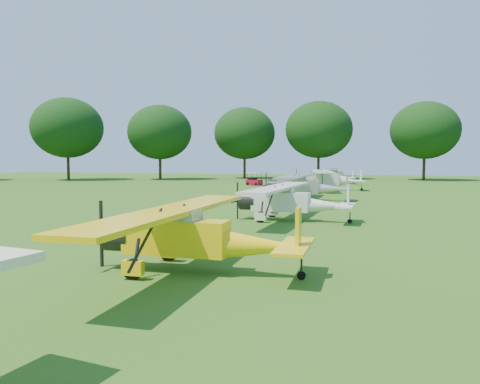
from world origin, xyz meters
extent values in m
plane|color=#214D13|center=(0.00, 0.00, 0.00)|extent=(160.00, 160.00, 0.00)
cylinder|color=black|center=(14.28, 56.21, 2.25)|extent=(0.44, 0.44, 4.51)
ellipsoid|color=black|center=(14.28, 56.21, 7.77)|extent=(10.52, 10.52, 8.94)
cylinder|color=black|center=(-2.12, 56.74, 2.37)|extent=(0.44, 0.44, 4.74)
ellipsoid|color=black|center=(-2.12, 56.74, 8.16)|extent=(11.05, 11.05, 9.39)
cylinder|color=black|center=(-14.75, 56.54, 2.24)|extent=(0.44, 0.44, 4.49)
ellipsoid|color=black|center=(-14.75, 56.54, 7.73)|extent=(10.47, 10.47, 8.90)
cylinder|color=black|center=(-26.90, 48.50, 2.22)|extent=(0.44, 0.44, 4.44)
ellipsoid|color=black|center=(-26.90, 48.50, 7.65)|extent=(10.36, 10.36, 8.80)
cylinder|color=black|center=(-40.16, 42.92, 2.39)|extent=(0.44, 0.44, 4.77)
ellipsoid|color=black|center=(-40.16, 42.92, 8.22)|extent=(11.14, 11.14, 9.47)
cube|color=yellow|center=(0.05, -9.28, 1.01)|extent=(3.07, 0.92, 1.01)
cone|color=yellow|center=(2.64, -9.29, 0.86)|extent=(2.69, 0.87, 0.86)
cube|color=#8CA5B2|center=(-0.05, -9.28, 1.54)|extent=(1.54, 0.89, 0.53)
cylinder|color=black|center=(-1.78, -9.27, 1.01)|extent=(0.87, 1.00, 1.00)
cube|color=black|center=(-2.40, -9.27, 1.01)|extent=(0.06, 0.12, 2.02)
cube|color=yellow|center=(-0.05, -9.28, 1.78)|extent=(1.43, 10.18, 0.13)
cube|color=yellow|center=(3.60, -9.29, 1.34)|extent=(0.10, 0.53, 1.25)
cube|color=yellow|center=(3.50, -9.29, 0.91)|extent=(0.83, 2.69, 0.09)
cylinder|color=black|center=(-0.73, -10.47, 0.29)|extent=(0.58, 0.16, 0.58)
cylinder|color=black|center=(-0.72, -8.08, 0.29)|extent=(0.58, 0.16, 0.58)
cylinder|color=black|center=(3.69, -9.29, 0.12)|extent=(0.23, 0.08, 0.23)
cube|color=silver|center=(1.00, 2.75, 1.00)|extent=(3.11, 1.11, 1.00)
cone|color=silver|center=(3.58, 2.58, 0.86)|extent=(2.72, 1.03, 0.86)
cube|color=#8CA5B2|center=(0.91, 2.75, 1.53)|extent=(1.58, 0.98, 0.53)
cylinder|color=black|center=(-0.81, 2.87, 1.00)|extent=(0.92, 1.05, 0.99)
cube|color=black|center=(-1.43, 2.91, 1.00)|extent=(0.06, 0.12, 2.01)
cube|color=silver|center=(0.91, 2.75, 1.77)|extent=(2.05, 10.19, 0.13)
cube|color=silver|center=(4.53, 2.51, 1.34)|extent=(0.13, 0.53, 1.24)
cube|color=silver|center=(4.43, 2.52, 0.91)|extent=(0.99, 2.72, 0.09)
cylinder|color=black|center=(0.16, 1.61, 0.29)|extent=(0.58, 0.19, 0.57)
cylinder|color=black|center=(0.32, 3.99, 0.29)|extent=(0.58, 0.19, 0.57)
cylinder|color=black|center=(4.62, 2.51, 0.11)|extent=(0.23, 0.09, 0.23)
cube|color=silver|center=(0.17, 15.59, 1.09)|extent=(3.35, 1.09, 1.09)
cone|color=silver|center=(2.97, 15.50, 0.93)|extent=(2.93, 1.03, 0.93)
cube|color=#8CA5B2|center=(0.07, 15.59, 1.66)|extent=(1.69, 1.01, 0.57)
cylinder|color=black|center=(-1.80, 15.65, 1.09)|extent=(0.97, 1.11, 1.08)
cube|color=black|center=(-2.47, 15.67, 1.09)|extent=(0.07, 0.13, 2.18)
cube|color=silver|center=(0.07, 15.59, 1.92)|extent=(1.85, 11.04, 0.15)
cube|color=silver|center=(4.01, 15.47, 1.45)|extent=(0.12, 0.57, 1.35)
cube|color=silver|center=(3.90, 15.47, 0.99)|extent=(0.97, 2.93, 0.09)
cylinder|color=black|center=(-0.70, 14.32, 0.31)|extent=(0.63, 0.19, 0.62)
cylinder|color=black|center=(-0.62, 16.91, 0.31)|extent=(0.63, 0.19, 0.62)
cylinder|color=black|center=(4.11, 15.46, 0.12)|extent=(0.25, 0.09, 0.25)
cube|color=silver|center=(1.02, 28.04, 1.12)|extent=(3.53, 1.47, 1.12)
cone|color=silver|center=(3.89, 28.43, 0.96)|extent=(3.10, 1.36, 0.96)
cube|color=#8CA5B2|center=(0.91, 28.03, 1.71)|extent=(1.83, 1.21, 0.59)
cylinder|color=black|center=(-1.00, 27.77, 1.12)|extent=(1.10, 1.23, 1.11)
cube|color=black|center=(-1.69, 27.67, 1.12)|extent=(0.08, 0.14, 2.25)
cube|color=silver|center=(0.91, 28.03, 1.98)|extent=(3.07, 11.46, 0.15)
cube|color=silver|center=(4.95, 28.57, 1.50)|extent=(0.19, 0.60, 1.39)
cube|color=silver|center=(4.84, 28.56, 1.02)|extent=(1.31, 3.09, 0.10)
cylinder|color=black|center=(0.35, 26.60, 0.32)|extent=(0.66, 0.26, 0.64)
cylinder|color=black|center=(-0.01, 29.25, 0.32)|extent=(0.66, 0.26, 0.64)
cylinder|color=black|center=(5.05, 28.59, 0.13)|extent=(0.27, 0.12, 0.26)
cube|color=silver|center=(0.61, 41.43, 0.91)|extent=(2.88, 1.25, 0.91)
cone|color=silver|center=(2.93, 41.79, 0.78)|extent=(2.53, 1.16, 0.78)
cube|color=#8CA5B2|center=(0.53, 41.41, 1.39)|extent=(1.50, 1.01, 0.48)
cylinder|color=black|center=(-1.02, 41.17, 0.91)|extent=(0.92, 1.02, 0.91)
cube|color=black|center=(-1.58, 41.08, 0.91)|extent=(0.07, 0.11, 1.83)
cube|color=silver|center=(0.53, 41.41, 1.61)|extent=(2.69, 9.32, 0.12)
cube|color=silver|center=(3.80, 41.93, 1.22)|extent=(0.16, 0.49, 1.13)
cube|color=silver|center=(3.71, 41.92, 0.83)|extent=(1.11, 2.53, 0.08)
cylinder|color=black|center=(0.09, 40.24, 0.26)|extent=(0.54, 0.22, 0.52)
cylinder|color=black|center=(-0.25, 42.39, 0.26)|extent=(0.54, 0.22, 0.52)
cylinder|color=black|center=(3.88, 41.94, 0.10)|extent=(0.22, 0.10, 0.21)
cube|color=silver|center=(0.61, 51.87, 0.98)|extent=(3.00, 0.97, 0.98)
cone|color=silver|center=(3.11, 51.95, 0.84)|extent=(2.63, 0.91, 0.84)
cube|color=#8CA5B2|center=(0.51, 51.87, 1.49)|extent=(1.51, 0.90, 0.51)
cylinder|color=black|center=(-1.16, 51.82, 0.98)|extent=(0.87, 0.99, 0.97)
cube|color=black|center=(-1.76, 51.80, 0.98)|extent=(0.06, 0.11, 1.95)
cube|color=silver|center=(0.51, 51.87, 1.72)|extent=(1.64, 9.89, 0.13)
cube|color=silver|center=(4.04, 51.98, 1.30)|extent=(0.11, 0.51, 1.21)
cube|color=silver|center=(3.95, 51.97, 0.88)|extent=(0.87, 2.63, 0.08)
cylinder|color=black|center=(-0.10, 50.69, 0.28)|extent=(0.56, 0.17, 0.56)
cylinder|color=black|center=(-0.17, 53.01, 0.28)|extent=(0.56, 0.17, 0.56)
cylinder|color=black|center=(4.14, 51.98, 0.11)|extent=(0.23, 0.08, 0.22)
cube|color=#A40B24|center=(-8.10, 35.50, 0.39)|extent=(2.18, 1.73, 0.61)
cube|color=black|center=(-8.34, 35.60, 0.74)|extent=(1.11, 1.20, 0.39)
cube|color=silver|center=(-8.10, 35.50, 1.59)|extent=(2.14, 1.78, 0.07)
cylinder|color=black|center=(-8.92, 35.26, 0.19)|extent=(0.40, 0.27, 0.38)
cylinder|color=black|center=(-8.48, 36.26, 0.19)|extent=(0.40, 0.27, 0.38)
cylinder|color=black|center=(-7.72, 34.74, 0.19)|extent=(0.40, 0.27, 0.38)
cylinder|color=black|center=(-7.28, 35.73, 0.19)|extent=(0.40, 0.27, 0.38)
camera|label=1|loc=(5.30, -21.78, 3.26)|focal=35.00mm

